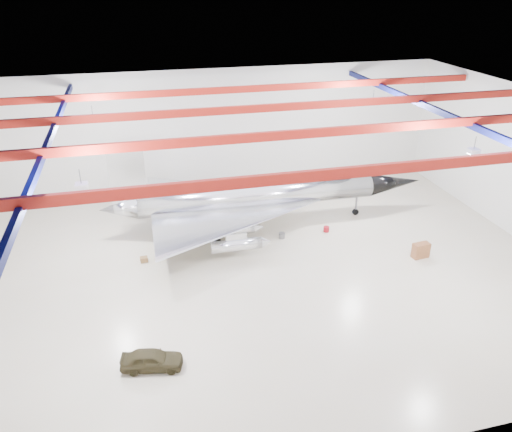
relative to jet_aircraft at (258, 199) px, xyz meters
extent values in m
plane|color=#C1B49A|center=(-1.36, -6.74, -2.33)|extent=(40.00, 40.00, 0.00)
plane|color=silver|center=(-1.36, 8.26, 3.17)|extent=(40.00, 0.00, 40.00)
plane|color=#0A0F38|center=(-1.36, -6.74, 8.67)|extent=(40.00, 40.00, 0.00)
cube|color=maroon|center=(-1.36, -15.74, 8.07)|extent=(39.50, 0.25, 0.50)
cube|color=maroon|center=(-1.36, -9.74, 8.07)|extent=(39.50, 0.25, 0.50)
cube|color=maroon|center=(-1.36, -3.74, 8.07)|extent=(39.50, 0.25, 0.50)
cube|color=maroon|center=(-1.36, 2.26, 8.07)|extent=(39.50, 0.25, 0.50)
cube|color=#0B1046|center=(-13.36, -6.74, 7.77)|extent=(0.25, 29.50, 0.40)
cube|color=#0B1046|center=(10.64, -6.74, 7.77)|extent=(0.25, 29.50, 0.40)
cube|color=silver|center=(-11.36, -12.74, 7.37)|extent=(0.55, 0.55, 0.25)
cube|color=silver|center=(8.64, -12.74, 7.37)|extent=(0.55, 0.55, 0.25)
cube|color=silver|center=(-11.36, -0.74, 7.37)|extent=(0.55, 0.55, 0.25)
cube|color=silver|center=(8.64, -0.74, 7.37)|extent=(0.55, 0.55, 0.25)
cylinder|color=silver|center=(0.05, 0.00, 0.27)|extent=(18.57, 2.14, 1.85)
cone|color=black|center=(11.64, -0.18, 0.27)|extent=(4.66, 1.93, 1.85)
cone|color=silver|center=(-10.61, 0.16, 0.27)|extent=(2.81, 1.90, 1.85)
cube|color=silver|center=(-9.68, 0.15, 2.68)|extent=(2.60, 0.15, 4.17)
cube|color=black|center=(6.54, -0.10, 1.24)|extent=(2.05, 0.77, 0.46)
cylinder|color=silver|center=(-2.81, -5.06, -1.03)|extent=(3.53, 0.89, 0.83)
cylinder|color=silver|center=(-2.77, -2.74, -1.03)|extent=(3.53, 0.89, 0.83)
cylinder|color=silver|center=(-2.69, 2.82, -1.03)|extent=(3.53, 0.89, 0.83)
cylinder|color=silver|center=(-2.65, 5.14, -1.03)|extent=(3.53, 0.89, 0.83)
cylinder|color=#59595B|center=(8.39, -0.13, -1.49)|extent=(0.17, 0.17, 1.67)
cylinder|color=black|center=(8.39, -0.13, -2.07)|extent=(0.52, 0.21, 0.52)
cylinder|color=#59595B|center=(-3.69, -2.26, -1.49)|extent=(0.17, 0.17, 1.67)
cylinder|color=black|center=(-3.69, -2.26, -2.07)|extent=(0.52, 0.21, 0.52)
cylinder|color=#59595B|center=(-3.62, 2.37, -1.49)|extent=(0.17, 0.17, 1.67)
cylinder|color=black|center=(-3.62, 2.37, -2.07)|extent=(0.52, 0.21, 0.52)
imported|color=#352E1A|center=(-9.20, -14.29, -1.79)|extent=(3.34, 1.85, 1.07)
cube|color=brown|center=(9.99, -7.67, -1.78)|extent=(1.26, 0.73, 1.10)
cube|color=olive|center=(-9.13, -3.52, -2.15)|extent=(0.54, 0.45, 0.36)
cube|color=maroon|center=(-5.79, 2.12, -2.18)|extent=(0.48, 0.42, 0.30)
cylinder|color=#59595B|center=(1.25, -2.54, -2.11)|extent=(0.61, 0.61, 0.43)
cube|color=olive|center=(-0.01, 0.65, -2.11)|extent=(0.68, 0.58, 0.43)
cube|color=#59595B|center=(-6.17, -0.31, -2.19)|extent=(0.47, 0.42, 0.28)
cylinder|color=maroon|center=(4.94, -2.37, -2.12)|extent=(0.46, 0.46, 0.41)
cube|color=olive|center=(-3.13, -3.30, -2.13)|extent=(0.70, 0.64, 0.40)
cylinder|color=#59595B|center=(-0.74, 4.25, -2.15)|extent=(0.43, 0.43, 0.34)
camera|label=1|loc=(-8.80, -34.57, 15.94)|focal=35.00mm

